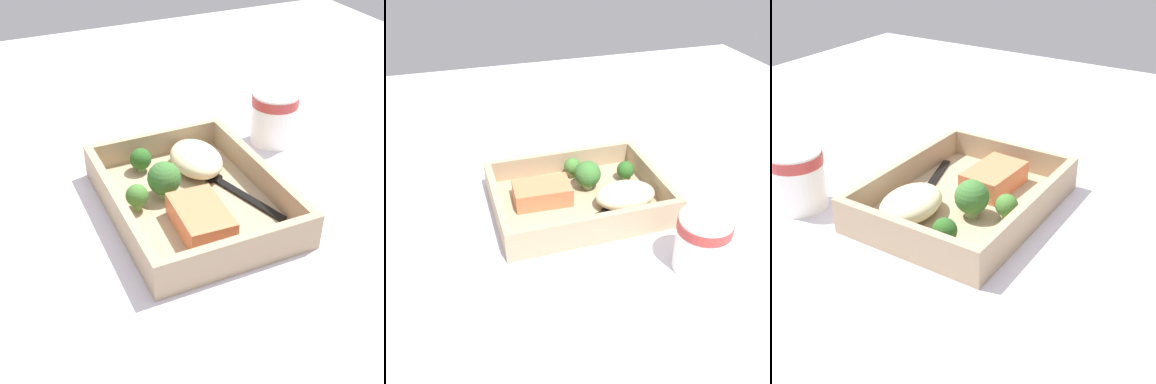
# 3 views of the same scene
# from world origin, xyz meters

# --- Properties ---
(ground_plane) EXTENTS (1.60, 1.60, 0.02)m
(ground_plane) POSITION_xyz_m (0.00, 0.00, -0.01)
(ground_plane) COLOR silver
(takeout_tray) EXTENTS (0.28, 0.22, 0.01)m
(takeout_tray) POSITION_xyz_m (0.00, 0.00, 0.01)
(takeout_tray) COLOR tan
(takeout_tray) RESTS_ON ground_plane
(tray_rim) EXTENTS (0.28, 0.22, 0.04)m
(tray_rim) POSITION_xyz_m (0.00, 0.00, 0.03)
(tray_rim) COLOR tan
(tray_rim) RESTS_ON takeout_tray
(salmon_fillet) EXTENTS (0.10, 0.07, 0.03)m
(salmon_fillet) POSITION_xyz_m (-0.06, 0.01, 0.03)
(salmon_fillet) COLOR #DD754A
(salmon_fillet) RESTS_ON takeout_tray
(mashed_potatoes) EXTENTS (0.10, 0.07, 0.04)m
(mashed_potatoes) POSITION_xyz_m (0.07, -0.04, 0.03)
(mashed_potatoes) COLOR beige
(mashed_potatoes) RESTS_ON takeout_tray
(broccoli_floret_1) EXTENTS (0.03, 0.03, 0.04)m
(broccoli_floret_1) POSITION_xyz_m (0.10, 0.04, 0.03)
(broccoli_floret_1) COLOR #819B5D
(broccoli_floret_1) RESTS_ON takeout_tray
(broccoli_floret_2) EXTENTS (0.05, 0.05, 0.05)m
(broccoli_floret_2) POSITION_xyz_m (0.03, 0.03, 0.04)
(broccoli_floret_2) COLOR #83A267
(broccoli_floret_2) RESTS_ON takeout_tray
(broccoli_floret_3) EXTENTS (0.03, 0.03, 0.04)m
(broccoli_floret_3) POSITION_xyz_m (0.01, 0.07, 0.03)
(broccoli_floret_3) COLOR #739C51
(broccoli_floret_3) RESTS_ON takeout_tray
(fork) EXTENTS (0.16, 0.06, 0.00)m
(fork) POSITION_xyz_m (-0.00, -0.06, 0.01)
(fork) COLOR black
(fork) RESTS_ON takeout_tray
(paper_cup) EXTENTS (0.07, 0.07, 0.09)m
(paper_cup) POSITION_xyz_m (0.12, -0.20, 0.05)
(paper_cup) COLOR white
(paper_cup) RESTS_ON ground_plane
(receipt_slip) EXTENTS (0.07, 0.11, 0.00)m
(receipt_slip) POSITION_xyz_m (0.03, 0.20, 0.00)
(receipt_slip) COLOR white
(receipt_slip) RESTS_ON ground_plane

